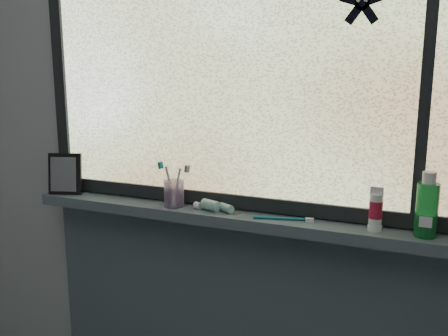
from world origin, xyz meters
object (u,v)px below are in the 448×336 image
vanity_mirror (65,174)px  toothbrush_cup (174,194)px  cream_tube (376,208)px  mouthwash_bottle (427,205)px

vanity_mirror → toothbrush_cup: 0.49m
toothbrush_cup → cream_tube: cream_tube is taller
mouthwash_bottle → cream_tube: (-0.15, -0.00, -0.03)m
toothbrush_cup → cream_tube: bearing=0.1°
toothbrush_cup → mouthwash_bottle: (0.87, 0.00, 0.05)m
cream_tube → vanity_mirror: bearing=-179.5°
toothbrush_cup → vanity_mirror: bearing=-179.0°
vanity_mirror → toothbrush_cup: (0.49, 0.01, -0.03)m
mouthwash_bottle → cream_tube: 0.15m
cream_tube → mouthwash_bottle: bearing=1.1°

